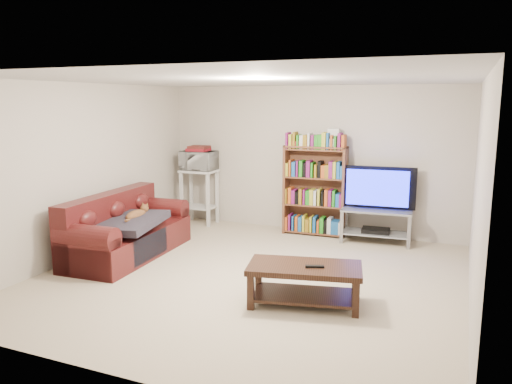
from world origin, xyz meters
The scene contains 19 objects.
floor centered at (0.00, 0.00, 0.00)m, with size 5.00×5.00×0.00m, color #C5B293.
ceiling centered at (0.00, 0.00, 2.40)m, with size 5.00×5.00×0.00m, color white.
wall_back centered at (0.00, 2.50, 1.20)m, with size 5.00×5.00×0.00m, color beige.
wall_front centered at (0.00, -2.50, 1.20)m, with size 5.00×5.00×0.00m, color beige.
wall_left centered at (-2.50, 0.00, 1.20)m, with size 5.00×5.00×0.00m, color beige.
wall_right centered at (2.50, 0.00, 1.20)m, with size 5.00×5.00×0.00m, color beige.
sofa centered at (-2.01, 0.13, 0.31)m, with size 1.00×2.09×0.88m.
blanket centered at (-1.83, 0.01, 0.52)m, with size 0.79×1.02×0.10m, color #28242E.
cat centered at (-1.84, 0.19, 0.58)m, with size 0.22×0.56×0.17m, color brown, non-canonical shape.
coffee_table centered at (0.86, -0.54, 0.30)m, with size 1.30×0.85×0.44m.
remote centered at (0.98, -0.57, 0.45)m, with size 0.20×0.05×0.02m, color black.
tv_stand centered at (1.16, 2.16, 0.35)m, with size 1.08×0.55×0.52m.
television centered at (1.16, 2.16, 0.85)m, with size 1.13×0.15×0.65m, color black.
dvd_player centered at (1.16, 2.16, 0.19)m, with size 0.42×0.29×0.06m, color black.
bookshelf centered at (0.15, 2.26, 0.75)m, with size 1.02×0.36×1.45m.
shelf_clutter centered at (0.25, 2.28, 1.55)m, with size 0.74×0.25×0.28m.
microwave_stand centered at (-1.94, 2.18, 0.62)m, with size 0.61×0.45×0.96m.
microwave centered at (-1.94, 2.18, 1.13)m, with size 0.59×0.40×0.33m, color silver.
game_boxes centered at (-1.94, 2.18, 1.32)m, with size 0.35×0.31×0.05m, color maroon.
Camera 1 is at (2.35, -5.42, 2.16)m, focal length 35.00 mm.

